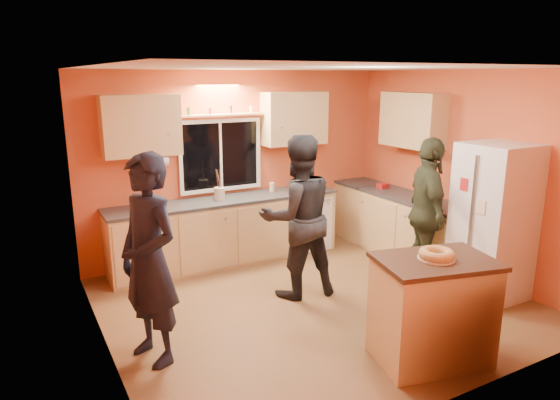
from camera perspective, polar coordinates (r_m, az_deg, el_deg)
ground at (r=5.83m, az=3.98°, el=-11.64°), size 4.50×4.50×0.00m
room_shell at (r=5.74m, az=3.02°, el=4.94°), size 4.54×4.04×2.61m
back_counter at (r=7.06m, az=-3.37°, el=-3.06°), size 4.23×0.62×0.90m
right_counter at (r=7.18m, az=15.03°, el=-3.22°), size 0.62×1.84×0.90m
refrigerator at (r=6.19m, az=23.20°, el=-2.33°), size 0.72×0.70×1.80m
island at (r=4.75m, az=16.98°, el=-11.89°), size 1.14×0.90×0.97m
bundt_pastry at (r=4.55m, az=17.45°, el=-5.93°), size 0.31×0.31×0.09m
person_left at (r=4.54m, az=-14.73°, el=-6.68°), size 0.66×0.81×1.90m
person_center at (r=5.72m, az=2.03°, el=-1.97°), size 1.01×0.83×1.89m
person_right at (r=6.30m, az=16.48°, el=-1.37°), size 0.90×1.15×1.82m
mixing_bowl at (r=7.36m, az=3.15°, el=1.59°), size 0.40×0.40×0.08m
utensil_crock at (r=6.72m, az=-6.93°, el=0.70°), size 0.14×0.14×0.17m
potted_plant at (r=6.49m, az=20.11°, el=-0.04°), size 0.31×0.29×0.28m
red_box at (r=7.54m, az=11.67°, el=1.59°), size 0.17×0.14×0.07m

